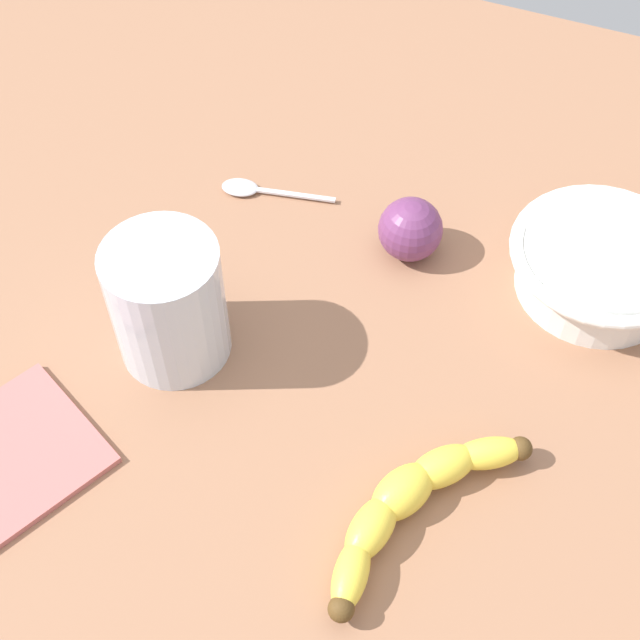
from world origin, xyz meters
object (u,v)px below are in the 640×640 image
smoothie_glass (169,306)px  ceramic_bowl (601,265)px  teaspoon (247,188)px  plum_fruit (414,230)px  banana (412,501)px

smoothie_glass → ceramic_bowl: bearing=-147.3°
ceramic_bowl → teaspoon: 33.62cm
smoothie_glass → teaspoon: size_ratio=1.01×
smoothie_glass → plum_fruit: smoothie_glass is taller
plum_fruit → teaspoon: bearing=-4.4°
plum_fruit → teaspoon: (17.30, -1.34, -2.51)cm
ceramic_bowl → plum_fruit: (16.21, 2.28, -0.13)cm
smoothie_glass → ceramic_bowl: smoothie_glass is taller
plum_fruit → teaspoon: size_ratio=0.52×
ceramic_bowl → plum_fruit: 16.37cm
smoothie_glass → teaspoon: (2.55, -18.97, -4.85)cm
ceramic_bowl → teaspoon: (33.51, 0.94, -2.64)cm
teaspoon → ceramic_bowl: bearing=169.6°
teaspoon → plum_fruit: bearing=163.6°
banana → teaspoon: banana is taller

